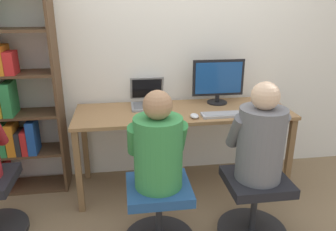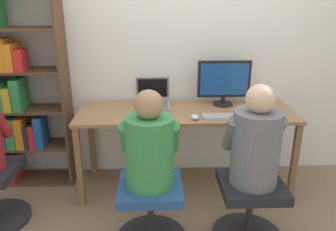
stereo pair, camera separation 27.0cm
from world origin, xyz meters
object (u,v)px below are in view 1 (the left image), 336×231
at_px(keyboard, 227,114).
at_px(person_at_monitor, 261,138).
at_px(person_at_laptop, 158,147).
at_px(office_chair_left, 254,203).
at_px(laptop, 148,100).
at_px(desktop_monitor, 218,81).
at_px(office_chair_right, 159,212).

distance_m(keyboard, person_at_monitor, 0.56).
bearing_deg(person_at_laptop, office_chair_left, -0.29).
bearing_deg(keyboard, person_at_laptop, -139.95).
xyz_separation_m(keyboard, office_chair_left, (0.06, -0.56, -0.52)).
distance_m(office_chair_left, person_at_monitor, 0.53).
xyz_separation_m(office_chair_left, person_at_laptop, (-0.72, 0.00, 0.52)).
xyz_separation_m(laptop, office_chair_left, (0.71, -0.94, -0.56)).
height_order(desktop_monitor, laptop, desktop_monitor).
relative_size(keyboard, person_at_monitor, 0.63).
distance_m(keyboard, office_chair_right, 1.01).
bearing_deg(desktop_monitor, office_chair_right, -126.21).
height_order(desktop_monitor, office_chair_right, desktop_monitor).
bearing_deg(desktop_monitor, keyboard, -92.19).
relative_size(keyboard, office_chair_right, 0.85).
xyz_separation_m(desktop_monitor, keyboard, (-0.01, -0.36, -0.20)).
relative_size(laptop, office_chair_left, 0.70).
height_order(laptop, person_at_monitor, person_at_monitor).
relative_size(office_chair_left, person_at_laptop, 0.77).
xyz_separation_m(keyboard, person_at_laptop, (-0.66, -0.56, -0.00)).
distance_m(laptop, person_at_laptop, 0.94).
bearing_deg(keyboard, person_at_monitor, -83.65).
height_order(keyboard, person_at_monitor, person_at_monitor).
relative_size(laptop, person_at_laptop, 0.54).
relative_size(desktop_monitor, person_at_monitor, 0.69).
bearing_deg(person_at_laptop, laptop, 89.15).
bearing_deg(person_at_laptop, desktop_monitor, 53.64).
height_order(desktop_monitor, person_at_monitor, person_at_monitor).
distance_m(desktop_monitor, person_at_monitor, 0.94).
bearing_deg(desktop_monitor, person_at_monitor, -87.00).
xyz_separation_m(desktop_monitor, office_chair_left, (0.05, -0.92, -0.72)).
distance_m(desktop_monitor, person_at_laptop, 1.16).
xyz_separation_m(keyboard, person_at_monitor, (0.06, -0.55, 0.01)).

